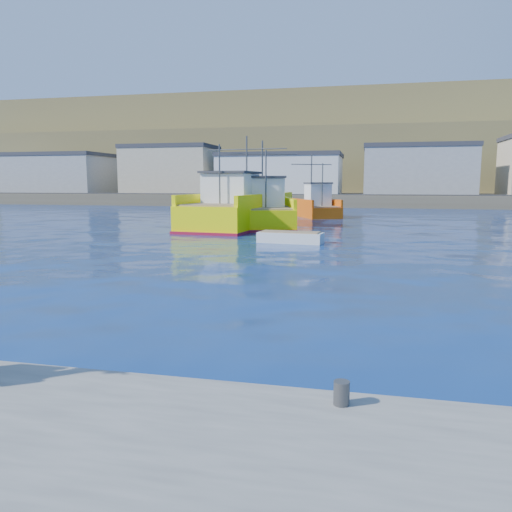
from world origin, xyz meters
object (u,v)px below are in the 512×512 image
Objects in this scene: trawler_yellow_b at (263,212)px; boat_orange at (314,206)px; trawler_yellow_a at (239,211)px; skiff_mid at (290,238)px.

trawler_yellow_b is 1.44× the size of boat_orange.
trawler_yellow_a is 3.92× the size of skiff_mid.
trawler_yellow_b is at bearing -103.30° from boat_orange.
boat_orange is at bearing 71.02° from trawler_yellow_a.
trawler_yellow_a is at bearing -145.91° from trawler_yellow_b.
skiff_mid is (1.00, -21.65, -0.76)m from boat_orange.
skiff_mid is at bearing -87.35° from boat_orange.
trawler_yellow_b is at bearing 109.58° from skiff_mid.
trawler_yellow_b reaches higher than boat_orange.
trawler_yellow_a is at bearing 119.60° from skiff_mid.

